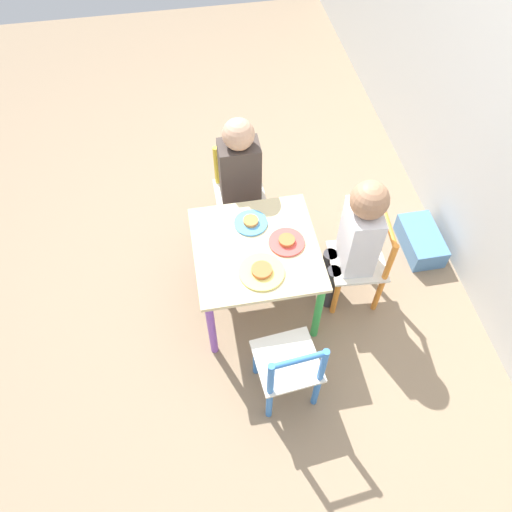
{
  "coord_description": "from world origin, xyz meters",
  "views": [
    {
      "loc": [
        1.32,
        -0.23,
        2.21
      ],
      "look_at": [
        0.0,
        0.0,
        0.38
      ],
      "focal_mm": 35.0,
      "sensor_mm": 36.0,
      "label": 1
    }
  ],
  "objects": [
    {
      "name": "storage_bin",
      "position": [
        -0.17,
        0.95,
        0.06
      ],
      "size": [
        0.32,
        0.18,
        0.12
      ],
      "color": "#4C7FB7",
      "rests_on": "ground_plane"
    },
    {
      "name": "child_back",
      "position": [
        0.04,
        0.45,
        0.47
      ],
      "size": [
        0.21,
        0.22,
        0.79
      ],
      "rotation": [
        0.0,
        0.0,
        -0.08
      ],
      "color": "#38383D",
      "rests_on": "ground_plane"
    },
    {
      "name": "kids_table",
      "position": [
        0.0,
        0.0,
        0.38
      ],
      "size": [
        0.56,
        0.56,
        0.44
      ],
      "color": "beige",
      "rests_on": "ground_plane"
    },
    {
      "name": "plate_back",
      "position": [
        0.0,
        0.14,
        0.45
      ],
      "size": [
        0.16,
        0.16,
        0.03
      ],
      "color": "#E54C47",
      "rests_on": "kids_table"
    },
    {
      "name": "child_left",
      "position": [
        -0.45,
        0.0,
        0.46
      ],
      "size": [
        0.21,
        0.2,
        0.77
      ],
      "rotation": [
        0.0,
        0.0,
        1.57
      ],
      "color": "#4C608E",
      "rests_on": "ground_plane"
    },
    {
      "name": "chair_yellow",
      "position": [
        -0.51,
        0.0,
        0.26
      ],
      "size": [
        0.26,
        0.26,
        0.52
      ],
      "rotation": [
        0.0,
        0.0,
        1.57
      ],
      "color": "silver",
      "rests_on": "ground_plane"
    },
    {
      "name": "chair_blue",
      "position": [
        0.51,
        0.05,
        0.26
      ],
      "size": [
        0.28,
        0.28,
        0.52
      ],
      "rotation": [
        0.0,
        0.0,
        -1.48
      ],
      "color": "silver",
      "rests_on": "ground_plane"
    },
    {
      "name": "chair_orange",
      "position": [
        0.04,
        0.51,
        0.26
      ],
      "size": [
        0.28,
        0.28,
        0.52
      ],
      "rotation": [
        0.0,
        0.0,
        -0.08
      ],
      "color": "silver",
      "rests_on": "ground_plane"
    },
    {
      "name": "plate_left",
      "position": [
        -0.14,
        0.0,
        0.45
      ],
      "size": [
        0.15,
        0.15,
        0.03
      ],
      "color": "#4C9EE0",
      "rests_on": "kids_table"
    },
    {
      "name": "plate_right",
      "position": [
        0.14,
        0.0,
        0.45
      ],
      "size": [
        0.2,
        0.2,
        0.03
      ],
      "color": "#EADB66",
      "rests_on": "kids_table"
    },
    {
      "name": "ground_plane",
      "position": [
        0.0,
        0.0,
        0.0
      ],
      "size": [
        6.0,
        6.0,
        0.0
      ],
      "primitive_type": "plane",
      "color": "#8C755B"
    }
  ]
}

